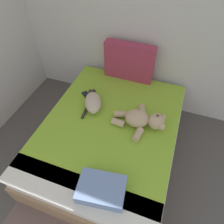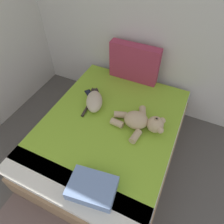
{
  "view_description": "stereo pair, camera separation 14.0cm",
  "coord_description": "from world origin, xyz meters",
  "px_view_note": "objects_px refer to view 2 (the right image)",
  "views": [
    {
      "loc": [
        2.11,
        1.99,
        2.29
      ],
      "look_at": [
        1.58,
        3.46,
        0.59
      ],
      "focal_mm": 32.68,
      "sensor_mm": 36.0,
      "label": 1
    },
    {
      "loc": [
        2.24,
        2.04,
        2.29
      ],
      "look_at": [
        1.58,
        3.46,
        0.59
      ],
      "focal_mm": 32.68,
      "sensor_mm": 36.0,
      "label": 2
    }
  ],
  "objects_px": {
    "bed": "(109,138)",
    "teddy_bear": "(141,122)",
    "patterned_cushion": "(134,63)",
    "cat": "(94,100)",
    "cell_phone": "(89,94)",
    "throw_pillow": "(92,188)"
  },
  "relations": [
    {
      "from": "patterned_cushion",
      "to": "teddy_bear",
      "type": "xyz_separation_m",
      "value": [
        0.39,
        -0.76,
        -0.17
      ]
    },
    {
      "from": "bed",
      "to": "teddy_bear",
      "type": "height_order",
      "value": "teddy_bear"
    },
    {
      "from": "bed",
      "to": "throw_pillow",
      "type": "distance_m",
      "value": 0.83
    },
    {
      "from": "patterned_cushion",
      "to": "cat",
      "type": "height_order",
      "value": "patterned_cushion"
    },
    {
      "from": "cell_phone",
      "to": "throw_pillow",
      "type": "bearing_deg",
      "value": -59.17
    },
    {
      "from": "cat",
      "to": "patterned_cushion",
      "type": "bearing_deg",
      "value": 71.02
    },
    {
      "from": "patterned_cushion",
      "to": "cell_phone",
      "type": "distance_m",
      "value": 0.71
    },
    {
      "from": "bed",
      "to": "patterned_cushion",
      "type": "distance_m",
      "value": 1.02
    },
    {
      "from": "cell_phone",
      "to": "throw_pillow",
      "type": "distance_m",
      "value": 1.25
    },
    {
      "from": "patterned_cushion",
      "to": "cat",
      "type": "xyz_separation_m",
      "value": [
        -0.23,
        -0.68,
        -0.18
      ]
    },
    {
      "from": "patterned_cushion",
      "to": "cat",
      "type": "relative_size",
      "value": 1.48
    },
    {
      "from": "bed",
      "to": "teddy_bear",
      "type": "bearing_deg",
      "value": 18.56
    },
    {
      "from": "teddy_bear",
      "to": "bed",
      "type": "bearing_deg",
      "value": -161.44
    },
    {
      "from": "patterned_cushion",
      "to": "bed",
      "type": "bearing_deg",
      "value": -86.54
    },
    {
      "from": "cell_phone",
      "to": "cat",
      "type": "bearing_deg",
      "value": -42.0
    },
    {
      "from": "patterned_cushion",
      "to": "throw_pillow",
      "type": "distance_m",
      "value": 1.64
    },
    {
      "from": "throw_pillow",
      "to": "cat",
      "type": "bearing_deg",
      "value": 117.42
    },
    {
      "from": "cat",
      "to": "cell_phone",
      "type": "relative_size",
      "value": 2.74
    },
    {
      "from": "bed",
      "to": "cell_phone",
      "type": "bearing_deg",
      "value": 142.67
    },
    {
      "from": "bed",
      "to": "cat",
      "type": "relative_size",
      "value": 4.37
    },
    {
      "from": "teddy_bear",
      "to": "throw_pillow",
      "type": "height_order",
      "value": "teddy_bear"
    },
    {
      "from": "bed",
      "to": "patterned_cushion",
      "type": "bearing_deg",
      "value": 93.46
    }
  ]
}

